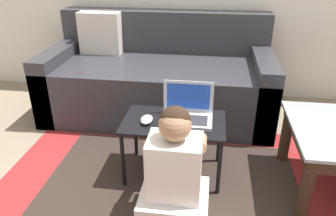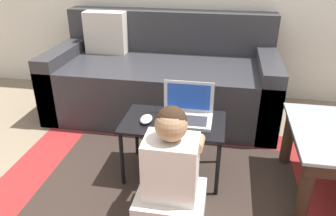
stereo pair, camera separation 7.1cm
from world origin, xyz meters
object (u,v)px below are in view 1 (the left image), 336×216
at_px(couch, 159,79).
at_px(laptop, 187,114).
at_px(computer_mouse, 147,120).
at_px(laptop_desk, 174,127).
at_px(person_seated, 174,177).

bearing_deg(couch, laptop, -69.98).
height_order(laptop, computer_mouse, laptop).
xyz_separation_m(laptop_desk, laptop, (0.07, 0.03, 0.08)).
height_order(computer_mouse, person_seated, person_seated).
height_order(couch, person_seated, couch).
bearing_deg(laptop, computer_mouse, -164.12).
xyz_separation_m(couch, computer_mouse, (0.09, -0.94, 0.11)).
bearing_deg(person_seated, computer_mouse, 121.10).
bearing_deg(person_seated, laptop_desk, 97.67).
distance_m(laptop, person_seated, 0.44).
xyz_separation_m(laptop, person_seated, (-0.02, -0.42, -0.15)).
distance_m(laptop_desk, computer_mouse, 0.17).
distance_m(laptop_desk, person_seated, 0.39).
height_order(couch, laptop, couch).
xyz_separation_m(laptop_desk, computer_mouse, (-0.16, -0.04, 0.06)).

